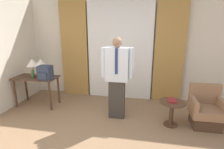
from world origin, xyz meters
TOP-DOWN VIEW (x-y plane):
  - wall_back at (0.00, 2.68)m, footprint 10.00×0.06m
  - curtain_sheer_center at (0.00, 2.55)m, footprint 1.70×0.06m
  - curtain_drape_left at (-1.26, 2.55)m, footprint 0.74×0.06m
  - curtain_drape_right at (1.26, 2.55)m, footprint 0.74×0.06m
  - desk at (-1.93, 1.66)m, footprint 1.04×0.53m
  - table_lamp_left at (-2.04, 1.76)m, footprint 0.30×0.30m
  - table_lamp_right at (-1.81, 1.76)m, footprint 0.30×0.30m
  - bottle_near_edge at (-1.94, 1.58)m, footprint 0.06×0.06m
  - backpack at (-1.58, 1.53)m, footprint 0.29×0.26m
  - person at (0.11, 1.42)m, footprint 0.66×0.22m
  - armchair at (1.88, 1.40)m, footprint 0.59×0.55m
  - side_table at (1.23, 1.29)m, footprint 0.49×0.49m
  - book at (1.22, 1.31)m, footprint 0.16×0.23m

SIDE VIEW (x-z plane):
  - armchair at x=1.88m, z-range -0.10..0.72m
  - side_table at x=1.23m, z-range 0.09..0.60m
  - book at x=1.22m, z-range 0.51..0.54m
  - desk at x=-1.93m, z-range 0.24..0.98m
  - bottle_near_edge at x=-1.94m, z-range 0.71..0.93m
  - backpack at x=-1.58m, z-range 0.73..1.05m
  - person at x=0.11m, z-range 0.07..1.79m
  - table_lamp_left at x=-2.04m, z-range 0.85..1.27m
  - table_lamp_right at x=-1.81m, z-range 0.85..1.27m
  - curtain_sheer_center at x=0.00m, z-range 0.00..2.58m
  - curtain_drape_left at x=-1.26m, z-range 0.00..2.58m
  - curtain_drape_right at x=1.26m, z-range 0.00..2.58m
  - wall_back at x=0.00m, z-range 0.00..2.70m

